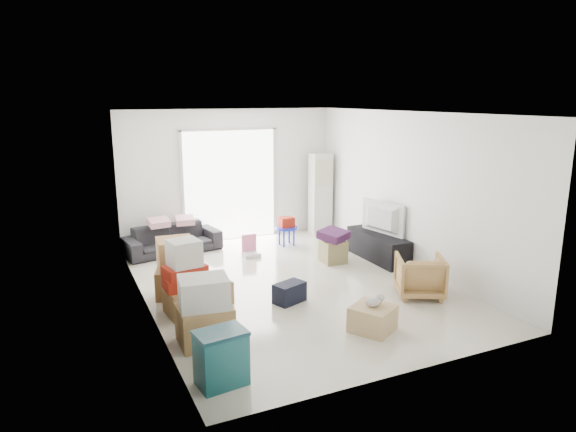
# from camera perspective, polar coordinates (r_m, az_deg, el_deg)

# --- Properties ---
(room_shell) EXTENTS (4.98, 6.48, 3.18)m
(room_shell) POSITION_cam_1_polar(r_m,az_deg,el_deg) (7.94, 0.31, 1.61)
(room_shell) COLOR beige
(room_shell) RESTS_ON ground
(sliding_door) EXTENTS (2.10, 0.04, 2.33)m
(sliding_door) POSITION_cam_1_polar(r_m,az_deg,el_deg) (10.69, -6.46, 3.93)
(sliding_door) COLOR white
(sliding_door) RESTS_ON room_shell
(ac_tower) EXTENTS (0.45, 0.30, 1.75)m
(ac_tower) POSITION_cam_1_polar(r_m,az_deg,el_deg) (11.22, 3.62, 2.51)
(ac_tower) COLOR beige
(ac_tower) RESTS_ON room_shell
(tv_console) EXTENTS (0.44, 1.47, 0.49)m
(tv_console) POSITION_cam_1_polar(r_m,az_deg,el_deg) (9.60, 9.95, -3.37)
(tv_console) COLOR black
(tv_console) RESTS_ON room_shell
(television) EXTENTS (0.77, 1.11, 0.13)m
(television) POSITION_cam_1_polar(r_m,az_deg,el_deg) (9.51, 10.03, -1.57)
(television) COLOR black
(television) RESTS_ON tv_console
(sofa) EXTENTS (1.87, 0.82, 0.71)m
(sofa) POSITION_cam_1_polar(r_m,az_deg,el_deg) (10.08, -12.74, -2.04)
(sofa) COLOR black
(sofa) RESTS_ON room_shell
(pillow_left) EXTENTS (0.42, 0.35, 0.12)m
(pillow_left) POSITION_cam_1_polar(r_m,az_deg,el_deg) (9.96, -14.22, 0.14)
(pillow_left) COLOR #D59BA6
(pillow_left) RESTS_ON sofa
(pillow_right) EXTENTS (0.36, 0.30, 0.12)m
(pillow_right) POSITION_cam_1_polar(r_m,az_deg,el_deg) (10.04, -11.42, 0.37)
(pillow_right) COLOR #D59BA6
(pillow_right) RESTS_ON sofa
(armchair) EXTENTS (0.88, 0.87, 0.69)m
(armchair) POSITION_cam_1_polar(r_m,az_deg,el_deg) (7.98, 14.46, -6.25)
(armchair) COLOR tan
(armchair) RESTS_ON room_shell
(storage_bins) EXTENTS (0.56, 0.42, 0.60)m
(storage_bins) POSITION_cam_1_polar(r_m,az_deg,el_deg) (5.55, -7.43, -15.35)
(storage_bins) COLOR #175357
(storage_bins) RESTS_ON room_shell
(box_stack_a) EXTENTS (0.64, 0.54, 0.84)m
(box_stack_a) POSITION_cam_1_polar(r_m,az_deg,el_deg) (6.37, -9.26, -10.49)
(box_stack_a) COLOR #AC7A4D
(box_stack_a) RESTS_ON room_shell
(box_stack_b) EXTENTS (0.61, 0.57, 1.06)m
(box_stack_b) POSITION_cam_1_polar(r_m,az_deg,el_deg) (7.20, -11.32, -7.24)
(box_stack_b) COLOR #AC7A4D
(box_stack_b) RESTS_ON room_shell
(box_stack_c) EXTENTS (0.72, 0.65, 0.89)m
(box_stack_c) POSITION_cam_1_polar(r_m,az_deg,el_deg) (7.87, -12.31, -5.73)
(box_stack_c) COLOR #AC7A4D
(box_stack_c) RESTS_ON room_shell
(loose_box) EXTENTS (0.49, 0.49, 0.33)m
(loose_box) POSITION_cam_1_polar(r_m,az_deg,el_deg) (7.60, -8.09, -8.39)
(loose_box) COLOR #AC7A4D
(loose_box) RESTS_ON room_shell
(duffel_bag) EXTENTS (0.52, 0.42, 0.29)m
(duffel_bag) POSITION_cam_1_polar(r_m,az_deg,el_deg) (7.56, 0.16, -8.51)
(duffel_bag) COLOR black
(duffel_bag) RESTS_ON room_shell
(ottoman) EXTENTS (0.43, 0.43, 0.41)m
(ottoman) POSITION_cam_1_polar(r_m,az_deg,el_deg) (9.34, 5.04, -3.94)
(ottoman) COLOR #8A8050
(ottoman) RESTS_ON room_shell
(blanket) EXTENTS (0.60, 0.60, 0.14)m
(blanket) POSITION_cam_1_polar(r_m,az_deg,el_deg) (9.27, 5.07, -2.32)
(blanket) COLOR #431C46
(blanket) RESTS_ON ottoman
(kids_table) EXTENTS (0.44, 0.44, 0.58)m
(kids_table) POSITION_cam_1_polar(r_m,az_deg,el_deg) (10.30, -0.17, -1.07)
(kids_table) COLOR #1324BE
(kids_table) RESTS_ON room_shell
(toy_walker) EXTENTS (0.30, 0.27, 0.41)m
(toy_walker) POSITION_cam_1_polar(r_m,az_deg,el_deg) (9.72, -4.20, -3.80)
(toy_walker) COLOR silver
(toy_walker) RESTS_ON room_shell
(wood_crate) EXTENTS (0.67, 0.67, 0.33)m
(wood_crate) POSITION_cam_1_polar(r_m,az_deg,el_deg) (6.78, 9.38, -11.16)
(wood_crate) COLOR tan
(wood_crate) RESTS_ON room_shell
(plush_bunny) EXTENTS (0.29, 0.16, 0.15)m
(plush_bunny) POSITION_cam_1_polar(r_m,az_deg,el_deg) (6.72, 9.65, -9.28)
(plush_bunny) COLOR #B2ADA8
(plush_bunny) RESTS_ON wood_crate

